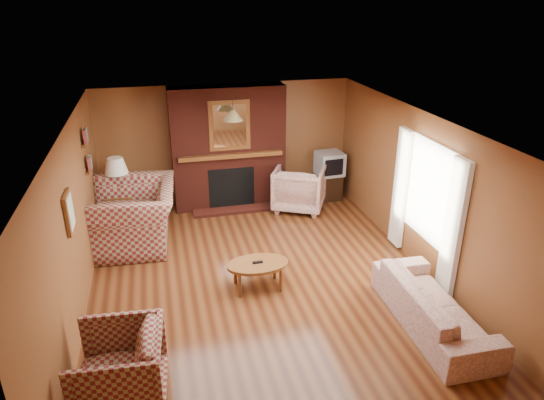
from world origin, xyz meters
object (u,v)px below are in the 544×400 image
object	(u,v)px
floral_sofa	(434,306)
side_table	(122,210)
floral_armchair	(300,188)
coffee_table	(258,266)
tv_stand	(328,186)
fireplace	(229,149)
table_lamp	(117,174)
crt_tv	(330,164)
plaid_armchair	(119,368)
plaid_loveseat	(134,215)

from	to	relation	value
floral_sofa	side_table	size ratio (longest dim) A/B	3.16
floral_armchair	coffee_table	world-z (taller)	floral_armchair
floral_armchair	tv_stand	xyz separation A→B (m)	(0.75, 0.36, -0.18)
fireplace	table_lamp	bearing A→B (deg)	-165.71
table_lamp	fireplace	bearing A→B (deg)	14.29
floral_armchair	floral_sofa	bearing A→B (deg)	125.73
floral_sofa	crt_tv	xyz separation A→B (m)	(0.15, 4.34, 0.47)
table_lamp	plaid_armchair	bearing A→B (deg)	-88.02
table_lamp	tv_stand	distance (m)	4.23
side_table	crt_tv	bearing A→B (deg)	4.74
fireplace	side_table	world-z (taller)	fireplace
coffee_table	side_table	distance (m)	3.27
floral_armchair	coffee_table	size ratio (longest dim) A/B	1.08
floral_sofa	coffee_table	bearing A→B (deg)	56.15
floral_armchair	fireplace	bearing A→B (deg)	4.40
floral_sofa	coffee_table	size ratio (longest dim) A/B	2.28
fireplace	tv_stand	xyz separation A→B (m)	(2.05, -0.18, -0.92)
fireplace	floral_sofa	bearing A→B (deg)	-67.23
floral_sofa	tv_stand	xyz separation A→B (m)	(0.15, 4.34, -0.04)
tv_stand	crt_tv	xyz separation A→B (m)	(0.00, -0.01, 0.50)
plaid_armchair	side_table	size ratio (longest dim) A/B	1.42
tv_stand	plaid_armchair	bearing A→B (deg)	-128.44
crt_tv	floral_armchair	bearing A→B (deg)	-154.38
plaid_armchair	floral_sofa	distance (m)	3.87
floral_armchair	side_table	world-z (taller)	floral_armchair
floral_armchair	tv_stand	size ratio (longest dim) A/B	1.83
floral_sofa	table_lamp	xyz separation A→B (m)	(-4.00, 3.99, 0.73)
floral_sofa	side_table	xyz separation A→B (m)	(-4.00, 3.99, 0.02)
fireplace	floral_armchair	size ratio (longest dim) A/B	2.47
coffee_table	crt_tv	distance (m)	3.66
plaid_loveseat	tv_stand	size ratio (longest dim) A/B	3.02
fireplace	plaid_loveseat	distance (m)	2.34
plaid_loveseat	crt_tv	size ratio (longest dim) A/B	2.92
plaid_loveseat	floral_sofa	bearing A→B (deg)	52.80
floral_armchair	side_table	distance (m)	3.41
floral_armchair	table_lamp	world-z (taller)	table_lamp
floral_sofa	fireplace	bearing A→B (deg)	23.91
floral_armchair	side_table	bearing A→B (deg)	26.98
table_lamp	tv_stand	world-z (taller)	table_lamp
plaid_loveseat	tv_stand	world-z (taller)	plaid_loveseat
coffee_table	table_lamp	bearing A→B (deg)	127.63
plaid_loveseat	crt_tv	xyz separation A→B (m)	(3.90, 1.08, 0.25)
coffee_table	plaid_armchair	bearing A→B (deg)	-136.60
plaid_loveseat	crt_tv	bearing A→B (deg)	109.28
fireplace	crt_tv	world-z (taller)	fireplace
floral_sofa	crt_tv	size ratio (longest dim) A/B	3.74
fireplace	crt_tv	distance (m)	2.10
side_table	table_lamp	size ratio (longest dim) A/B	0.96
fireplace	floral_sofa	xyz separation A→B (m)	(1.90, -4.53, -0.88)
floral_sofa	crt_tv	bearing A→B (deg)	-0.83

